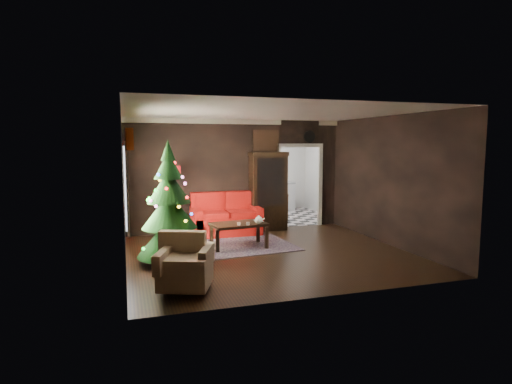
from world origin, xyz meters
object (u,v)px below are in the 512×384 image
object	(u,v)px
loveseat	(226,214)
wall_clock	(309,137)
curio_cabinet	(268,193)
armchair	(185,261)
kitchen_table	(273,206)
floor_lamp	(175,203)
christmas_tree	(169,207)
teapot	(259,220)
coffee_table	(239,235)

from	to	relation	value
loveseat	wall_clock	size ratio (longest dim) A/B	5.31
curio_cabinet	armchair	xyz separation A→B (m)	(-2.65, -3.91, -0.49)
kitchen_table	wall_clock	bearing A→B (deg)	-66.25
armchair	wall_clock	world-z (taller)	wall_clock
floor_lamp	christmas_tree	distance (m)	2.08
christmas_tree	kitchen_table	bearing A→B (deg)	48.48
christmas_tree	wall_clock	xyz separation A→B (m)	(3.92, 2.55, 1.33)
teapot	wall_clock	size ratio (longest dim) A/B	0.57
curio_cabinet	armchair	distance (m)	4.75
coffee_table	loveseat	bearing A→B (deg)	87.86
loveseat	armchair	xyz separation A→B (m)	(-1.50, -3.69, -0.04)
armchair	kitchen_table	size ratio (longest dim) A/B	1.04
curio_cabinet	coffee_table	xyz separation A→B (m)	(-1.20, -1.58, -0.68)
floor_lamp	teapot	bearing A→B (deg)	-43.22
christmas_tree	teapot	world-z (taller)	christmas_tree
loveseat	kitchen_table	distance (m)	2.45
coffee_table	teapot	distance (m)	0.55
coffee_table	wall_clock	bearing A→B (deg)	36.23
armchair	coffee_table	distance (m)	2.75
teapot	wall_clock	world-z (taller)	wall_clock
kitchen_table	christmas_tree	bearing A→B (deg)	-131.52
floor_lamp	teapot	distance (m)	2.14
floor_lamp	wall_clock	world-z (taller)	wall_clock
coffee_table	kitchen_table	bearing A→B (deg)	58.40
floor_lamp	coffee_table	size ratio (longest dim) A/B	1.50
curio_cabinet	christmas_tree	bearing A→B (deg)	-138.87
wall_clock	kitchen_table	distance (m)	2.43
armchair	teapot	world-z (taller)	armchair
coffee_table	kitchen_table	world-z (taller)	kitchen_table
armchair	teapot	size ratio (longest dim) A/B	4.30
loveseat	armchair	distance (m)	3.98
coffee_table	curio_cabinet	bearing A→B (deg)	52.75
curio_cabinet	christmas_tree	xyz separation A→B (m)	(-2.72, -2.37, 0.10)
coffee_table	wall_clock	xyz separation A→B (m)	(2.40, 1.76, 2.11)
floor_lamp	teapot	size ratio (longest dim) A/B	9.44
wall_clock	christmas_tree	bearing A→B (deg)	-146.91
curio_cabinet	wall_clock	size ratio (longest dim) A/B	5.94
curio_cabinet	floor_lamp	size ratio (longest dim) A/B	1.11
christmas_tree	armchair	size ratio (longest dim) A/B	2.93
armchair	loveseat	bearing A→B (deg)	89.36
loveseat	curio_cabinet	world-z (taller)	curio_cabinet
coffee_table	wall_clock	distance (m)	3.65
curio_cabinet	kitchen_table	size ratio (longest dim) A/B	2.53
curio_cabinet	loveseat	bearing A→B (deg)	-169.17
loveseat	christmas_tree	bearing A→B (deg)	-126.05
loveseat	coffee_table	world-z (taller)	loveseat
loveseat	coffee_table	size ratio (longest dim) A/B	1.49
armchair	coffee_table	xyz separation A→B (m)	(1.45, 2.33, -0.19)
armchair	teapot	bearing A→B (deg)	70.65
christmas_tree	coffee_table	distance (m)	1.88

